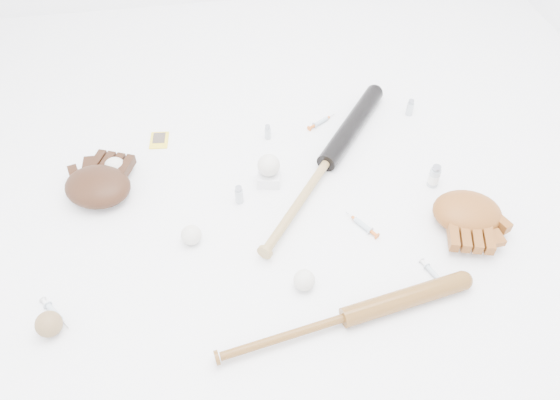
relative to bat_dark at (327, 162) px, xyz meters
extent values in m
plane|color=white|center=(-0.20, -0.20, -0.04)|extent=(3.00, 3.00, 0.00)
cube|color=yellow|center=(-0.59, 0.25, -0.03)|extent=(0.08, 0.10, 0.01)
cube|color=white|center=(-0.21, -0.03, -0.01)|extent=(0.09, 0.09, 0.04)
sphere|color=silver|center=(-0.21, -0.03, 0.05)|extent=(0.08, 0.08, 0.08)
sphere|color=silver|center=(-0.50, -0.25, 0.00)|extent=(0.06, 0.06, 0.06)
sphere|color=silver|center=(-0.74, 0.09, 0.00)|extent=(0.08, 0.08, 0.08)
sphere|color=silver|center=(-0.18, -0.48, 0.00)|extent=(0.06, 0.06, 0.06)
sphere|color=brown|center=(-0.90, -0.51, 0.00)|extent=(0.07, 0.07, 0.07)
cylinder|color=#AFB9C0|center=(-0.18, 0.20, -0.01)|extent=(0.02, 0.02, 0.06)
cylinder|color=#AFB9C0|center=(0.40, 0.25, 0.00)|extent=(0.03, 0.03, 0.07)
cylinder|color=#AFB9C0|center=(-0.33, -0.11, 0.00)|extent=(0.03, 0.03, 0.07)
cylinder|color=#AFB9C0|center=(0.35, -0.14, 0.01)|extent=(0.04, 0.04, 0.09)
camera|label=1|loc=(-0.39, -1.37, 1.34)|focal=35.00mm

